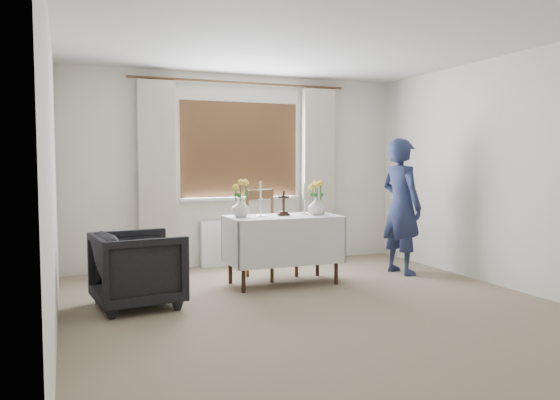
# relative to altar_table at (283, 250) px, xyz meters

# --- Properties ---
(ground) EXTENTS (5.00, 5.00, 0.00)m
(ground) POSITION_rel_altar_table_xyz_m (-0.08, -1.16, -0.38)
(ground) COLOR gray
(ground) RESTS_ON ground
(altar_table) EXTENTS (1.24, 0.64, 0.76)m
(altar_table) POSITION_rel_altar_table_xyz_m (0.00, 0.00, 0.00)
(altar_table) COLOR white
(altar_table) RESTS_ON ground
(wooden_chair) EXTENTS (0.63, 0.63, 1.04)m
(wooden_chair) POSITION_rel_altar_table_xyz_m (0.02, 0.39, 0.14)
(wooden_chair) COLOR #4F2C1B
(wooden_chair) RESTS_ON ground
(armchair) EXTENTS (0.87, 0.85, 0.71)m
(armchair) POSITION_rel_altar_table_xyz_m (-1.62, -0.39, -0.03)
(armchair) COLOR black
(armchair) RESTS_ON ground
(person) EXTENTS (0.49, 0.66, 1.64)m
(person) POSITION_rel_altar_table_xyz_m (1.55, 0.01, 0.44)
(person) COLOR navy
(person) RESTS_ON ground
(radiator) EXTENTS (1.10, 0.10, 0.60)m
(radiator) POSITION_rel_altar_table_xyz_m (-0.08, 1.26, -0.08)
(radiator) COLOR white
(radiator) RESTS_ON ground
(wooden_cross) EXTENTS (0.15, 0.12, 0.28)m
(wooden_cross) POSITION_rel_altar_table_xyz_m (0.02, 0.03, 0.52)
(wooden_cross) COLOR black
(wooden_cross) RESTS_ON altar_table
(candlestick_left) EXTENTS (0.14, 0.14, 0.39)m
(candlestick_left) POSITION_rel_altar_table_xyz_m (-0.25, 0.04, 0.58)
(candlestick_left) COLOR white
(candlestick_left) RESTS_ON altar_table
(candlestick_right) EXTENTS (0.11, 0.11, 0.35)m
(candlestick_right) POSITION_rel_altar_table_xyz_m (0.27, 0.03, 0.56)
(candlestick_right) COLOR white
(candlestick_right) RESTS_ON altar_table
(flower_vase_left) EXTENTS (0.22, 0.22, 0.21)m
(flower_vase_left) POSITION_rel_altar_table_xyz_m (-0.48, 0.04, 0.49)
(flower_vase_left) COLOR silver
(flower_vase_left) RESTS_ON altar_table
(flower_vase_right) EXTENTS (0.20, 0.20, 0.20)m
(flower_vase_right) POSITION_rel_altar_table_xyz_m (0.39, -0.04, 0.48)
(flower_vase_right) COLOR silver
(flower_vase_right) RESTS_ON altar_table
(wicker_basket) EXTENTS (0.23, 0.23, 0.07)m
(wicker_basket) POSITION_rel_altar_table_xyz_m (0.47, 0.13, 0.41)
(wicker_basket) COLOR brown
(wicker_basket) RESTS_ON altar_table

